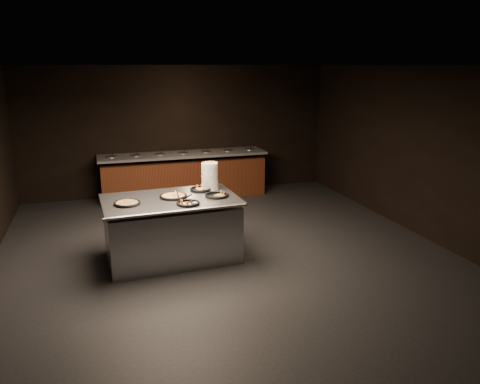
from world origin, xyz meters
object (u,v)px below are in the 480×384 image
Objects in this scene: pan_cheese_whole at (173,196)px; serving_counter at (172,230)px; pan_veggie_whole at (127,203)px; plate_stack at (210,176)px.

serving_counter is at bearing -140.90° from pan_cheese_whole.
pan_veggie_whole is 0.72m from pan_cheese_whole.
plate_stack is 1.11× the size of pan_veggie_whole.
pan_cheese_whole reaches higher than serving_counter.
plate_stack reaches higher than serving_counter.
pan_veggie_whole is at bearing -159.17° from plate_stack.
plate_stack is (0.71, 0.38, 0.72)m from serving_counter.
plate_stack is at bearing 27.44° from pan_cheese_whole.
serving_counter is 5.41× the size of pan_veggie_whole.
serving_counter is 0.53m from pan_cheese_whole.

